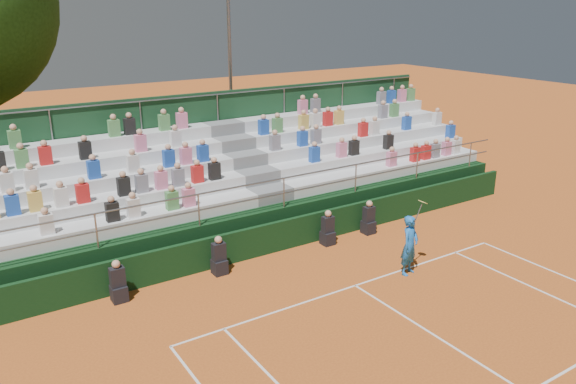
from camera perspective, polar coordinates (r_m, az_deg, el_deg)
ground at (r=16.11m, az=6.85°, el=-9.43°), size 90.00×90.00×0.00m
courtside_wall at (r=18.22m, az=0.51°, el=-4.13°), size 20.00×0.15×1.00m
line_officials at (r=17.29m, az=-2.02°, el=-5.52°), size 9.04×0.40×1.19m
grandstand at (r=20.62m, az=-4.45°, el=0.27°), size 20.00×5.20×4.40m
tennis_player at (r=16.68m, az=12.27°, el=-5.29°), size 0.91×0.61×2.22m
floodlight_mast at (r=26.32m, az=-5.94°, el=13.68°), size 0.60×0.25×9.31m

